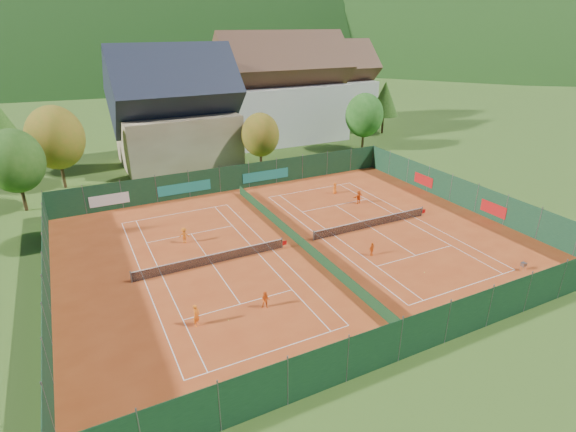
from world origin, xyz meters
The scene contains 32 objects.
ground centered at (0.00, 0.00, -0.02)m, with size 600.00×600.00×0.00m, color #34591B.
clay_pad centered at (0.00, 0.00, 0.01)m, with size 40.00×32.00×0.01m, color #AF4119.
court_markings_left centered at (-8.00, 0.00, 0.01)m, with size 11.03×23.83×0.00m.
court_markings_right centered at (8.00, 0.00, 0.01)m, with size 11.03×23.83×0.00m.
tennis_net_left centered at (-7.85, 0.00, 0.51)m, with size 13.30×0.10×1.02m.
tennis_net_right centered at (8.15, 0.00, 0.51)m, with size 13.30×0.10×1.02m.
court_divider centered at (0.00, 0.00, 0.50)m, with size 0.03×28.80×1.00m.
fence_north centered at (-0.46, 15.99, 1.47)m, with size 40.00×0.10×3.00m.
fence_south centered at (0.00, -16.00, 1.50)m, with size 40.00×0.04×3.00m.
fence_west centered at (-20.00, 0.00, 1.50)m, with size 0.04×32.00×3.00m.
fence_east centered at (20.00, 0.05, 1.48)m, with size 0.09×32.00×3.00m.
chalet centered at (-3.00, 30.00, 6.62)m, with size 16.20×12.00×16.00m.
hotel_block_a centered at (16.00, 36.00, 7.38)m, with size 21.60×11.00×17.25m.
hotel_block_b centered at (30.00, 44.00, 6.62)m, with size 17.28×10.00×15.50m.
tree_west_front centered at (-22.00, 20.00, 5.39)m, with size 5.72×5.72×8.69m.
tree_west_mid centered at (-18.00, 26.00, 6.07)m, with size 6.44×6.44×9.78m.
tree_center centered at (6.00, 22.00, 4.72)m, with size 5.01×5.01×7.60m.
tree_east_front centered at (24.00, 24.00, 5.39)m, with size 5.72×5.72×8.69m.
tree_east_mid centered at (34.00, 32.00, 6.06)m, with size 5.04×5.04×9.00m.
tree_east_back centered at (26.00, 40.00, 6.74)m, with size 7.15×7.15×10.86m.
mountain_backdrop centered at (28.54, 233.48, -39.64)m, with size 820.00×530.00×242.00m.
ball_hopper centered at (13.95, -12.20, 0.56)m, with size 0.34×0.34×0.80m.
loose_ball_0 centered at (-9.40, -7.83, 0.03)m, with size 0.07×0.07×0.07m, color #CCD833.
loose_ball_1 centered at (6.67, -8.92, 0.03)m, with size 0.07×0.07×0.07m, color #CCD833.
loose_ball_2 centered at (0.85, 1.21, 0.03)m, with size 0.07×0.07×0.07m, color #CCD833.
loose_ball_3 centered at (-2.09, 9.16, 0.03)m, with size 0.07×0.07×0.07m, color #CCD833.
player_left_near centered at (-11.42, -7.36, 0.79)m, with size 0.58×0.38×1.58m, color orange.
player_left_mid centered at (-6.58, -7.61, 0.65)m, with size 0.63×0.49×1.30m, color #E95714.
player_left_far centered at (-9.00, 4.88, 0.74)m, with size 0.96×0.55×1.49m, color orange.
player_right_near centered at (4.64, -4.66, 0.60)m, with size 0.71×0.29×1.21m, color orange.
player_right_far_a centered at (9.93, 9.61, 0.65)m, with size 0.63×0.41×1.29m, color orange.
player_right_far_b centered at (10.55, 5.76, 0.77)m, with size 1.42×0.45×1.53m, color orange.
Camera 1 is at (-16.98, -31.70, 18.36)m, focal length 28.00 mm.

